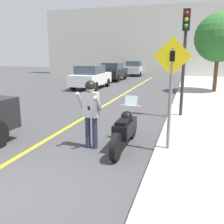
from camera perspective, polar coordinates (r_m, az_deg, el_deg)
road_center_line at (r=10.36m, az=-5.61°, el=-0.78°), size 0.12×36.00×0.01m
building_backdrop at (r=29.47m, az=11.20°, el=15.52°), size 28.00×1.20×7.64m
motorcycle at (r=6.70m, az=3.03°, el=-3.96°), size 0.62×2.40×1.32m
person_biker at (r=6.53m, az=-4.88°, el=1.18°), size 0.59×0.49×1.83m
crossing_sign at (r=6.27m, az=13.33°, el=6.34°), size 0.91×0.08×2.78m
traffic_light at (r=9.99m, az=16.35°, el=14.75°), size 0.26×0.30×3.96m
street_tree at (r=17.33m, az=23.26°, el=15.30°), size 2.96×2.96×4.82m
parked_car_white at (r=18.45m, az=-4.84°, el=8.04°), size 1.88×4.20×1.68m
parked_car_black at (r=23.99m, az=0.22°, el=9.26°), size 1.88×4.20×1.68m
parked_car_silver at (r=29.59m, az=5.28°, el=9.95°), size 1.88×4.20×1.68m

